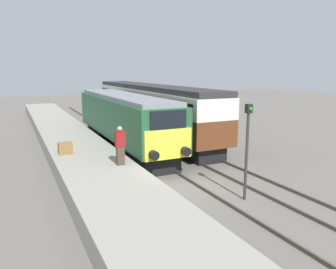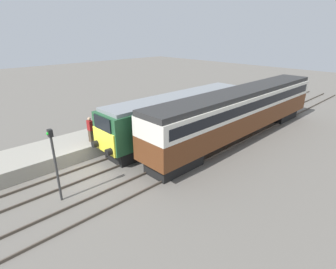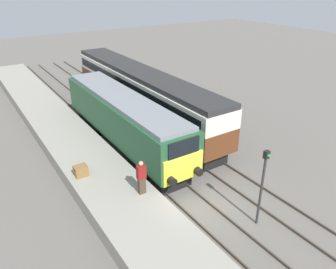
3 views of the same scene
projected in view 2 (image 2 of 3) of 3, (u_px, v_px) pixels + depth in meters
The scene contains 9 objects.
ground_plane at pixel (92, 171), 16.70m from camera, with size 120.00×120.00×0.00m, color slate.
platform_left at pixel (153, 124), 23.90m from camera, with size 3.50×50.00×0.93m.
rails_near_track at pixel (152, 148), 19.89m from camera, with size 1.51×60.00×0.14m.
rails_far_track at pixel (185, 163), 17.61m from camera, with size 1.50×60.00×0.14m.
locomotive at pixel (179, 115), 21.06m from camera, with size 2.70×14.25×3.68m.
passenger_carriage at pixel (242, 109), 21.01m from camera, with size 2.75×19.68×4.11m.
person_on_platform at pixel (90, 130), 18.45m from camera, with size 0.44×0.26×1.83m.
signal_post at pixel (55, 160), 12.96m from camera, with size 0.24×0.28×3.96m.
luggage_crate at pixel (114, 121), 22.07m from camera, with size 0.70×0.56×0.60m.
Camera 2 is at (13.97, -6.67, 8.26)m, focal length 28.00 mm.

